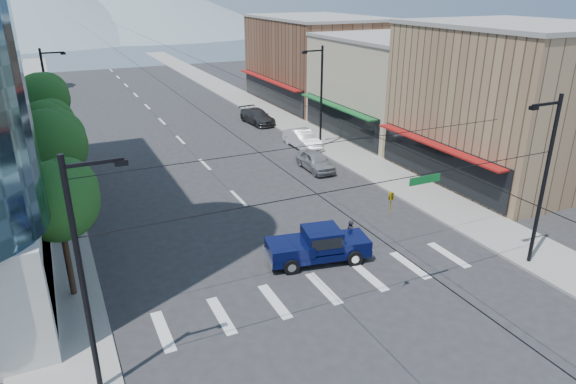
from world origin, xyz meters
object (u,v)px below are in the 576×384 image
object	(u,v)px
parked_car_near	(315,161)
parked_car_mid	(303,139)
parked_car_far	(257,116)
pedestrian	(351,234)
pickup_truck	(318,245)

from	to	relation	value
parked_car_near	parked_car_mid	xyz separation A→B (m)	(1.80, 5.81, 0.06)
parked_car_near	parked_car_far	xyz separation A→B (m)	(1.44, 15.75, 0.01)
pedestrian	parked_car_mid	world-z (taller)	pedestrian
parked_car_far	parked_car_near	bearing A→B (deg)	-100.67
pickup_truck	pedestrian	size ratio (longest dim) A/B	3.50
pedestrian	parked_car_far	distance (m)	28.69
pickup_truck	parked_car_mid	bearing A→B (deg)	75.89
parked_car_mid	pickup_truck	bearing A→B (deg)	-115.83
pickup_truck	parked_car_near	bearing A→B (deg)	72.82
parked_car_mid	parked_car_far	size ratio (longest dim) A/B	0.93
pickup_truck	parked_car_far	distance (m)	29.87
pickup_truck	parked_car_far	bearing A→B (deg)	84.48
parked_car_far	parked_car_mid	bearing A→B (deg)	-93.37
pedestrian	parked_car_near	distance (m)	13.09
parked_car_mid	parked_car_near	bearing A→B (deg)	-108.45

